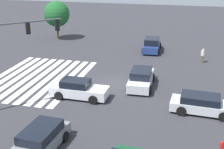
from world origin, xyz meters
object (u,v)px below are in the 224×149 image
(car_0, at_px, (79,89))
(pedestrian, at_px, (203,55))
(car_5, at_px, (40,140))
(car_6, at_px, (152,45))
(car_1, at_px, (202,104))
(tree_corner_a, at_px, (57,14))
(traffic_signal_mast, at_px, (2,45))
(car_4, at_px, (141,78))
(fire_hydrant, at_px, (222,147))

(car_0, height_order, pedestrian, pedestrian)
(car_5, height_order, car_6, car_6)
(car_0, distance_m, car_1, 9.73)
(car_5, relative_size, tree_corner_a, 0.90)
(traffic_signal_mast, relative_size, car_1, 1.38)
(pedestrian, bearing_deg, traffic_signal_mast, -0.90)
(car_0, relative_size, car_5, 0.98)
(car_1, bearing_deg, tree_corner_a, 139.57)
(car_4, height_order, fire_hydrant, car_4)
(car_4, bearing_deg, car_6, 0.67)
(pedestrian, bearing_deg, fire_hydrant, 45.08)
(car_0, bearing_deg, tree_corner_a, 118.92)
(car_0, height_order, tree_corner_a, tree_corner_a)
(car_1, xyz_separation_m, car_6, (-15.64, -5.65, 0.13))
(car_0, xyz_separation_m, fire_hydrant, (5.53, 10.70, -0.29))
(car_4, xyz_separation_m, fire_hydrant, (9.20, 6.15, -0.32))
(car_1, relative_size, car_6, 1.02)
(car_4, height_order, car_5, car_4)
(car_5, bearing_deg, fire_hydrant, 105.53)
(car_0, bearing_deg, car_5, -86.15)
(car_1, relative_size, car_4, 0.97)
(car_4, bearing_deg, car_0, 127.19)
(car_4, xyz_separation_m, tree_corner_a, (-14.83, -14.28, 2.82))
(car_4, distance_m, fire_hydrant, 11.07)
(car_0, relative_size, pedestrian, 2.96)
(car_0, distance_m, tree_corner_a, 21.10)
(traffic_signal_mast, height_order, car_0, traffic_signal_mast)
(tree_corner_a, relative_size, fire_hydrant, 6.23)
(car_4, bearing_deg, car_1, -129.67)
(car_1, relative_size, fire_hydrant, 5.58)
(car_6, xyz_separation_m, tree_corner_a, (-3.23, -13.80, 2.75))
(traffic_signal_mast, bearing_deg, fire_hydrant, -54.24)
(car_0, height_order, car_6, car_6)
(car_5, relative_size, pedestrian, 3.03)
(car_5, xyz_separation_m, fire_hydrant, (-2.21, 10.34, -0.27))
(traffic_signal_mast, height_order, tree_corner_a, traffic_signal_mast)
(car_4, height_order, car_6, car_6)
(car_6, bearing_deg, tree_corner_a, 75.10)
(car_0, distance_m, fire_hydrant, 12.05)
(traffic_signal_mast, relative_size, tree_corner_a, 1.24)
(car_1, xyz_separation_m, pedestrian, (-12.43, 0.32, 0.20))
(traffic_signal_mast, xyz_separation_m, pedestrian, (-15.13, 14.52, -4.06))
(car_5, xyz_separation_m, car_6, (-23.02, 3.71, 0.11))
(traffic_signal_mast, relative_size, pedestrian, 4.17)
(car_6, distance_m, tree_corner_a, 14.44)
(car_5, bearing_deg, car_4, 163.29)
(fire_hydrant, bearing_deg, car_4, -146.24)
(car_6, height_order, fire_hydrant, car_6)
(pedestrian, xyz_separation_m, tree_corner_a, (-6.43, -19.77, 2.68))
(traffic_signal_mast, xyz_separation_m, car_5, (4.68, 4.84, -4.25))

